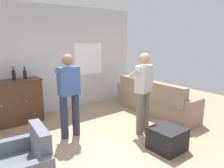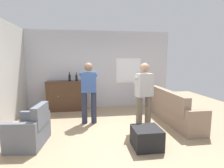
{
  "view_description": "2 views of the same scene",
  "coord_description": "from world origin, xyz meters",
  "px_view_note": "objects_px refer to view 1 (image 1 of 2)",
  "views": [
    {
      "loc": [
        -2.35,
        -2.88,
        2.0
      ],
      "look_at": [
        0.1,
        0.24,
        1.14
      ],
      "focal_mm": 35.0,
      "sensor_mm": 36.0,
      "label": 1
    },
    {
      "loc": [
        -0.49,
        -3.84,
        1.75
      ],
      "look_at": [
        0.12,
        0.42,
        1.16
      ],
      "focal_mm": 28.0,
      "sensor_mm": 36.0,
      "label": 2
    }
  ],
  "objects_px": {
    "ottoman": "(167,139)",
    "sideboard_cabinet": "(12,103)",
    "bottle_liquor_amber": "(25,74)",
    "couch": "(153,101)",
    "person_standing_left": "(69,92)",
    "person_standing_right": "(143,89)",
    "bottle_wine_green": "(14,75)"
  },
  "relations": [
    {
      "from": "ottoman",
      "to": "person_standing_left",
      "type": "bearing_deg",
      "value": 125.56
    },
    {
      "from": "ottoman",
      "to": "sideboard_cabinet",
      "type": "bearing_deg",
      "value": 122.35
    },
    {
      "from": "couch",
      "to": "person_standing_left",
      "type": "distance_m",
      "value": 2.44
    },
    {
      "from": "sideboard_cabinet",
      "to": "person_standing_left",
      "type": "bearing_deg",
      "value": -61.56
    },
    {
      "from": "person_standing_left",
      "to": "bottle_liquor_amber",
      "type": "bearing_deg",
      "value": 106.3
    },
    {
      "from": "couch",
      "to": "bottle_liquor_amber",
      "type": "relative_size",
      "value": 8.39
    },
    {
      "from": "couch",
      "to": "person_standing_left",
      "type": "relative_size",
      "value": 1.47
    },
    {
      "from": "person_standing_right",
      "to": "bottle_liquor_amber",
      "type": "bearing_deg",
      "value": 128.95
    },
    {
      "from": "ottoman",
      "to": "person_standing_right",
      "type": "bearing_deg",
      "value": 76.39
    },
    {
      "from": "bottle_wine_green",
      "to": "sideboard_cabinet",
      "type": "bearing_deg",
      "value": -162.3
    },
    {
      "from": "couch",
      "to": "sideboard_cabinet",
      "type": "distance_m",
      "value": 3.47
    },
    {
      "from": "sideboard_cabinet",
      "to": "bottle_liquor_amber",
      "type": "xyz_separation_m",
      "value": [
        0.35,
        -0.01,
        0.62
      ]
    },
    {
      "from": "bottle_wine_green",
      "to": "bottle_liquor_amber",
      "type": "height_order",
      "value": "bottle_wine_green"
    },
    {
      "from": "sideboard_cabinet",
      "to": "bottle_wine_green",
      "type": "height_order",
      "value": "bottle_wine_green"
    },
    {
      "from": "person_standing_left",
      "to": "sideboard_cabinet",
      "type": "bearing_deg",
      "value": 118.44
    },
    {
      "from": "bottle_wine_green",
      "to": "bottle_liquor_amber",
      "type": "relative_size",
      "value": 1.07
    },
    {
      "from": "ottoman",
      "to": "couch",
      "type": "bearing_deg",
      "value": 48.8
    },
    {
      "from": "person_standing_left",
      "to": "person_standing_right",
      "type": "relative_size",
      "value": 1.0
    },
    {
      "from": "sideboard_cabinet",
      "to": "couch",
      "type": "bearing_deg",
      "value": -26.19
    },
    {
      "from": "couch",
      "to": "person_standing_right",
      "type": "height_order",
      "value": "person_standing_right"
    },
    {
      "from": "bottle_wine_green",
      "to": "person_standing_right",
      "type": "xyz_separation_m",
      "value": [
        1.95,
        -2.17,
        -0.21
      ]
    },
    {
      "from": "bottle_liquor_amber",
      "to": "person_standing_right",
      "type": "distance_m",
      "value": 2.74
    },
    {
      "from": "couch",
      "to": "bottle_liquor_amber",
      "type": "distance_m",
      "value": 3.26
    },
    {
      "from": "couch",
      "to": "person_standing_left",
      "type": "xyz_separation_m",
      "value": [
        -2.36,
        0.14,
        0.6
      ]
    },
    {
      "from": "ottoman",
      "to": "person_standing_left",
      "type": "relative_size",
      "value": 0.33
    },
    {
      "from": "sideboard_cabinet",
      "to": "bottle_wine_green",
      "type": "distance_m",
      "value": 0.64
    },
    {
      "from": "bottle_liquor_amber",
      "to": "person_standing_right",
      "type": "xyz_separation_m",
      "value": [
        1.72,
        -2.13,
        -0.2
      ]
    },
    {
      "from": "person_standing_left",
      "to": "person_standing_right",
      "type": "distance_m",
      "value": 1.51
    },
    {
      "from": "sideboard_cabinet",
      "to": "person_standing_right",
      "type": "xyz_separation_m",
      "value": [
        2.07,
        -2.13,
        0.42
      ]
    },
    {
      "from": "bottle_liquor_amber",
      "to": "couch",
      "type": "bearing_deg",
      "value": -28.86
    },
    {
      "from": "person_standing_right",
      "to": "couch",
      "type": "bearing_deg",
      "value": 29.96
    },
    {
      "from": "sideboard_cabinet",
      "to": "person_standing_left",
      "type": "distance_m",
      "value": 1.63
    }
  ]
}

